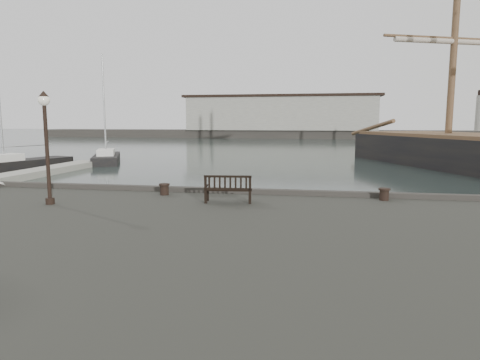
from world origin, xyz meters
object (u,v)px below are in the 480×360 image
(bollard_left, at_px, (164,189))
(bollard_right, at_px, (384,194))
(lamp_post, at_px, (46,132))
(yacht_d, at_px, (107,160))
(yacht_b, at_px, (11,167))
(bench, at_px, (228,194))

(bollard_left, bearing_deg, bollard_right, 2.29)
(lamp_post, bearing_deg, yacht_d, 114.41)
(bollard_left, height_order, lamp_post, lamp_post)
(bollard_left, distance_m, yacht_b, 27.57)
(bollard_left, bearing_deg, lamp_post, -142.31)
(bench, height_order, yacht_b, yacht_b)
(bollard_left, relative_size, yacht_b, 0.03)
(bench, bearing_deg, yacht_d, 117.53)
(bollard_right, distance_m, lamp_post, 11.04)
(lamp_post, bearing_deg, yacht_b, 130.86)
(yacht_b, height_order, yacht_d, yacht_b)
(bench, relative_size, yacht_d, 0.14)
(bollard_right, bearing_deg, yacht_d, 132.28)
(lamp_post, relative_size, yacht_d, 0.31)
(bollard_left, distance_m, yacht_d, 30.46)
(lamp_post, distance_m, yacht_b, 27.30)
(bollard_right, distance_m, yacht_d, 34.76)
(bollard_left, xyz_separation_m, yacht_b, (-20.67, 18.18, -1.51))
(yacht_b, relative_size, yacht_d, 1.32)
(yacht_d, bearing_deg, bench, -80.04)
(bench, bearing_deg, yacht_b, 133.76)
(lamp_post, relative_size, yacht_b, 0.24)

